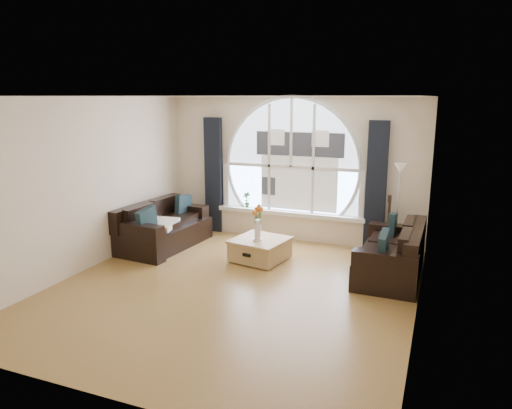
{
  "coord_description": "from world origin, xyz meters",
  "views": [
    {
      "loc": [
        2.66,
        -5.83,
        2.69
      ],
      "look_at": [
        0.0,
        0.9,
        1.05
      ],
      "focal_mm": 33.35,
      "sensor_mm": 36.0,
      "label": 1
    }
  ],
  "objects_px": {
    "vase_flowers": "(258,217)",
    "sofa_left": "(165,225)",
    "potted_plant": "(247,200)",
    "guitar": "(389,224)",
    "coffee_chest": "(260,248)",
    "sofa_right": "(391,251)",
    "floor_lamp": "(397,210)"
  },
  "relations": [
    {
      "from": "potted_plant",
      "to": "sofa_left",
      "type": "bearing_deg",
      "value": -129.71
    },
    {
      "from": "vase_flowers",
      "to": "potted_plant",
      "type": "height_order",
      "value": "vase_flowers"
    },
    {
      "from": "sofa_right",
      "to": "potted_plant",
      "type": "relative_size",
      "value": 5.65
    },
    {
      "from": "vase_flowers",
      "to": "floor_lamp",
      "type": "distance_m",
      "value": 2.43
    },
    {
      "from": "vase_flowers",
      "to": "guitar",
      "type": "relative_size",
      "value": 0.66
    },
    {
      "from": "potted_plant",
      "to": "floor_lamp",
      "type": "bearing_deg",
      "value": -4.42
    },
    {
      "from": "sofa_left",
      "to": "sofa_right",
      "type": "bearing_deg",
      "value": 5.09
    },
    {
      "from": "sofa_left",
      "to": "vase_flowers",
      "type": "height_order",
      "value": "vase_flowers"
    },
    {
      "from": "floor_lamp",
      "to": "guitar",
      "type": "height_order",
      "value": "floor_lamp"
    },
    {
      "from": "guitar",
      "to": "potted_plant",
      "type": "xyz_separation_m",
      "value": [
        -2.76,
        0.18,
        0.18
      ]
    },
    {
      "from": "vase_flowers",
      "to": "sofa_left",
      "type": "bearing_deg",
      "value": 175.69
    },
    {
      "from": "guitar",
      "to": "coffee_chest",
      "type": "bearing_deg",
      "value": -156.64
    },
    {
      "from": "sofa_right",
      "to": "vase_flowers",
      "type": "relative_size",
      "value": 2.54
    },
    {
      "from": "guitar",
      "to": "potted_plant",
      "type": "distance_m",
      "value": 2.77
    },
    {
      "from": "sofa_left",
      "to": "guitar",
      "type": "xyz_separation_m",
      "value": [
        3.85,
        1.13,
        0.13
      ]
    },
    {
      "from": "sofa_right",
      "to": "coffee_chest",
      "type": "xyz_separation_m",
      "value": [
        -2.11,
        -0.06,
        -0.19
      ]
    },
    {
      "from": "vase_flowers",
      "to": "guitar",
      "type": "bearing_deg",
      "value": 32.9
    },
    {
      "from": "vase_flowers",
      "to": "sofa_right",
      "type": "bearing_deg",
      "value": 3.91
    },
    {
      "from": "sofa_left",
      "to": "potted_plant",
      "type": "height_order",
      "value": "potted_plant"
    },
    {
      "from": "vase_flowers",
      "to": "floor_lamp",
      "type": "xyz_separation_m",
      "value": [
        2.09,
        1.23,
        0.04
      ]
    },
    {
      "from": "coffee_chest",
      "to": "floor_lamp",
      "type": "xyz_separation_m",
      "value": [
        2.08,
        1.14,
        0.59
      ]
    },
    {
      "from": "sofa_left",
      "to": "coffee_chest",
      "type": "bearing_deg",
      "value": 3.27
    },
    {
      "from": "sofa_right",
      "to": "coffee_chest",
      "type": "bearing_deg",
      "value": -177.2
    },
    {
      "from": "sofa_right",
      "to": "vase_flowers",
      "type": "height_order",
      "value": "vase_flowers"
    },
    {
      "from": "vase_flowers",
      "to": "floor_lamp",
      "type": "height_order",
      "value": "floor_lamp"
    },
    {
      "from": "vase_flowers",
      "to": "floor_lamp",
      "type": "bearing_deg",
      "value": 30.33
    },
    {
      "from": "sofa_left",
      "to": "floor_lamp",
      "type": "height_order",
      "value": "floor_lamp"
    },
    {
      "from": "coffee_chest",
      "to": "guitar",
      "type": "bearing_deg",
      "value": 41.99
    },
    {
      "from": "vase_flowers",
      "to": "guitar",
      "type": "xyz_separation_m",
      "value": [
        1.96,
        1.27,
        -0.23
      ]
    },
    {
      "from": "sofa_left",
      "to": "sofa_right",
      "type": "relative_size",
      "value": 1.03
    },
    {
      "from": "sofa_right",
      "to": "guitar",
      "type": "distance_m",
      "value": 1.14
    },
    {
      "from": "coffee_chest",
      "to": "sofa_right",
      "type": "bearing_deg",
      "value": 12.36
    }
  ]
}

